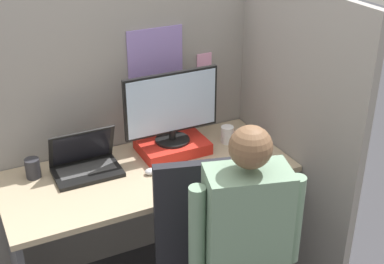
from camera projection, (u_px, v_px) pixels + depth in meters
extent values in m
cube|color=gray|center=(124.00, 131.00, 2.96)|extent=(1.96, 0.04, 1.64)
cube|color=#937AC6|center=(156.00, 64.00, 2.85)|extent=(0.31, 0.01, 0.39)
cube|color=#F4EA66|center=(200.00, 79.00, 3.02)|extent=(0.09, 0.01, 0.09)
cube|color=#EA9EC6|center=(204.00, 61.00, 2.98)|extent=(0.09, 0.01, 0.09)
cube|color=gray|center=(279.00, 133.00, 2.94)|extent=(0.04, 1.26, 1.64)
cube|color=tan|center=(147.00, 172.00, 2.73)|extent=(1.46, 0.63, 0.03)
cube|color=#4C4C51|center=(259.00, 200.00, 3.17)|extent=(0.03, 0.54, 0.72)
cube|color=red|center=(173.00, 146.00, 2.88)|extent=(0.36, 0.26, 0.06)
cylinder|color=black|center=(172.00, 140.00, 2.87)|extent=(0.19, 0.19, 0.01)
cylinder|color=black|center=(172.00, 134.00, 2.85)|extent=(0.04, 0.04, 0.05)
cube|color=black|center=(171.00, 103.00, 2.77)|extent=(0.52, 0.02, 0.33)
cube|color=silver|center=(172.00, 104.00, 2.76)|extent=(0.50, 0.00, 0.31)
cube|color=black|center=(88.00, 172.00, 2.68)|extent=(0.33, 0.22, 0.02)
cube|color=#424242|center=(86.00, 169.00, 2.69)|extent=(0.28, 0.12, 0.00)
cube|color=black|center=(82.00, 147.00, 2.69)|extent=(0.33, 0.09, 0.21)
cube|color=black|center=(82.00, 147.00, 2.68)|extent=(0.29, 0.08, 0.18)
ellipsoid|color=silver|center=(150.00, 172.00, 2.68)|extent=(0.06, 0.05, 0.03)
cube|color=#A31919|center=(247.00, 137.00, 2.99)|extent=(0.05, 0.13, 0.05)
cone|color=orange|center=(223.00, 172.00, 2.66)|extent=(0.04, 0.11, 0.04)
cylinder|color=green|center=(216.00, 166.00, 2.71)|extent=(0.02, 0.02, 0.02)
cube|color=black|center=(203.00, 215.00, 2.40)|extent=(0.43, 0.17, 0.55)
cube|color=gray|center=(246.00, 225.00, 2.18)|extent=(0.38, 0.28, 0.51)
sphere|color=brown|center=(251.00, 147.00, 2.02)|extent=(0.17, 0.17, 0.17)
cylinder|color=gray|center=(197.00, 231.00, 2.15)|extent=(0.07, 0.07, 0.41)
cylinder|color=gray|center=(294.00, 220.00, 2.22)|extent=(0.07, 0.07, 0.41)
cylinder|color=white|center=(227.00, 135.00, 2.97)|extent=(0.07, 0.07, 0.10)
cylinder|color=#28282D|center=(33.00, 168.00, 2.64)|extent=(0.07, 0.07, 0.10)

